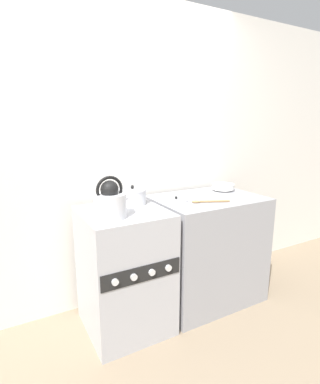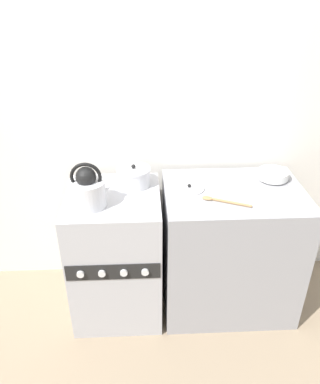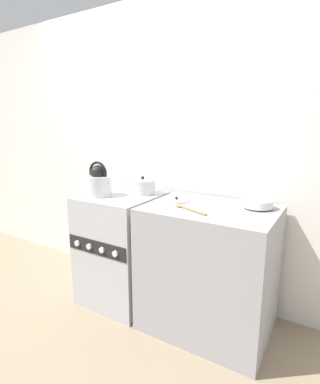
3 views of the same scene
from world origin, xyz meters
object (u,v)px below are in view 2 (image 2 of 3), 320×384
object	(u,v)px
kettle	(88,190)
enamel_bowl	(273,175)
cooking_pot	(134,177)
stove	(117,254)
loose_pot_lid	(189,188)

from	to	relation	value
kettle	enamel_bowl	xyz separation A→B (m)	(1.18, 0.27, -0.07)
kettle	cooking_pot	world-z (taller)	kettle
stove	enamel_bowl	xyz separation A→B (m)	(1.05, 0.17, 0.49)
enamel_bowl	stove	bearing A→B (deg)	-170.98
stove	enamel_bowl	world-z (taller)	enamel_bowl
kettle	stove	bearing A→B (deg)	39.65
stove	loose_pot_lid	world-z (taller)	loose_pot_lid
cooking_pot	loose_pot_lid	distance (m)	0.36
enamel_bowl	cooking_pot	bearing A→B (deg)	-177.88
stove	cooking_pot	distance (m)	0.55
loose_pot_lid	cooking_pot	bearing A→B (deg)	169.27
loose_pot_lid	enamel_bowl	bearing A→B (deg)	10.00
stove	kettle	distance (m)	0.59
stove	kettle	bearing A→B (deg)	-140.35
enamel_bowl	loose_pot_lid	bearing A→B (deg)	-170.00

